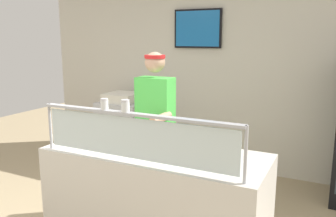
{
  "coord_description": "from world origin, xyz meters",
  "views": [
    {
      "loc": [
        2.32,
        -2.11,
        1.9
      ],
      "look_at": [
        1.06,
        0.43,
        1.33
      ],
      "focal_mm": 37.38,
      "sensor_mm": 36.0,
      "label": 1
    }
  ],
  "objects_px": {
    "pepper_flake_shaker": "(125,107)",
    "pizza_tray": "(132,143)",
    "worker_figure": "(155,124)",
    "parmesan_shaker": "(105,105)",
    "pizza_server": "(130,141)",
    "pizza_box_stack": "(123,97)"
  },
  "relations": [
    {
      "from": "worker_figure",
      "to": "pepper_flake_shaker",
      "type": "bearing_deg",
      "value": -74.21
    },
    {
      "from": "pepper_flake_shaker",
      "to": "pizza_server",
      "type": "bearing_deg",
      "value": 118.77
    },
    {
      "from": "parmesan_shaker",
      "to": "pepper_flake_shaker",
      "type": "relative_size",
      "value": 0.94
    },
    {
      "from": "parmesan_shaker",
      "to": "worker_figure",
      "type": "bearing_deg",
      "value": 94.87
    },
    {
      "from": "pepper_flake_shaker",
      "to": "pizza_box_stack",
      "type": "distance_m",
      "value": 2.67
    },
    {
      "from": "pizza_tray",
      "to": "pepper_flake_shaker",
      "type": "height_order",
      "value": "pepper_flake_shaker"
    },
    {
      "from": "pizza_server",
      "to": "parmesan_shaker",
      "type": "distance_m",
      "value": 0.55
    },
    {
      "from": "pizza_box_stack",
      "to": "pizza_server",
      "type": "bearing_deg",
      "value": -54.44
    },
    {
      "from": "parmesan_shaker",
      "to": "pepper_flake_shaker",
      "type": "distance_m",
      "value": 0.19
    },
    {
      "from": "parmesan_shaker",
      "to": "pizza_box_stack",
      "type": "relative_size",
      "value": 0.18
    },
    {
      "from": "pizza_tray",
      "to": "worker_figure",
      "type": "xyz_separation_m",
      "value": [
        -0.07,
        0.58,
        0.04
      ]
    },
    {
      "from": "pepper_flake_shaker",
      "to": "pizza_box_stack",
      "type": "height_order",
      "value": "pepper_flake_shaker"
    },
    {
      "from": "pepper_flake_shaker",
      "to": "pizza_tray",
      "type": "bearing_deg",
      "value": 117.3
    },
    {
      "from": "pepper_flake_shaker",
      "to": "worker_figure",
      "type": "height_order",
      "value": "worker_figure"
    },
    {
      "from": "pizza_tray",
      "to": "parmesan_shaker",
      "type": "relative_size",
      "value": 5.42
    },
    {
      "from": "pizza_server",
      "to": "parmesan_shaker",
      "type": "xyz_separation_m",
      "value": [
        0.02,
        -0.38,
        0.4
      ]
    },
    {
      "from": "pizza_server",
      "to": "pepper_flake_shaker",
      "type": "height_order",
      "value": "pepper_flake_shaker"
    },
    {
      "from": "pepper_flake_shaker",
      "to": "worker_figure",
      "type": "xyz_separation_m",
      "value": [
        -0.28,
        0.98,
        -0.38
      ]
    },
    {
      "from": "parmesan_shaker",
      "to": "pepper_flake_shaker",
      "type": "bearing_deg",
      "value": 0.0
    },
    {
      "from": "pepper_flake_shaker",
      "to": "pizza_box_stack",
      "type": "bearing_deg",
      "value": 124.45
    },
    {
      "from": "parmesan_shaker",
      "to": "pepper_flake_shaker",
      "type": "height_order",
      "value": "pepper_flake_shaker"
    },
    {
      "from": "parmesan_shaker",
      "to": "worker_figure",
      "type": "relative_size",
      "value": 0.05
    }
  ]
}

